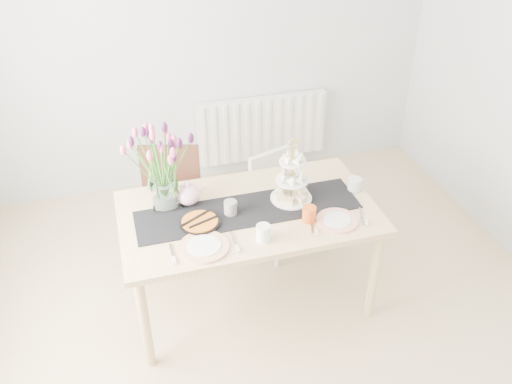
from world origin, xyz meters
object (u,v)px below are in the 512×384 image
object	(u,v)px
radiator	(262,128)
plate_left	(204,247)
cake_stand	(292,185)
mug_white	(263,233)
teapot	(188,194)
mug_grey	(230,208)
dining_table	(248,220)
cream_jug	(354,184)
plate_right	(337,220)
chair_brown	(171,197)
tulip_vase	(161,158)
mug_orange	(309,214)
tart_tin	(200,223)
chair_white	(278,195)

from	to	relation	value
radiator	plate_left	bearing A→B (deg)	-115.77
cake_stand	mug_white	xyz separation A→B (m)	(-0.29, -0.34, -0.06)
teapot	mug_grey	xyz separation A→B (m)	(0.23, -0.18, -0.03)
cake_stand	plate_left	size ratio (longest dim) A/B	1.34
teapot	mug_white	xyz separation A→B (m)	(0.35, -0.47, -0.03)
dining_table	cream_jug	xyz separation A→B (m)	(0.73, 0.03, 0.12)
mug_white	cake_stand	bearing A→B (deg)	62.54
plate_right	chair_brown	bearing A→B (deg)	135.31
mug_grey	tulip_vase	bearing A→B (deg)	111.53
cream_jug	mug_grey	size ratio (longest dim) A/B	0.93
teapot	mug_orange	xyz separation A→B (m)	(0.67, -0.37, -0.03)
dining_table	tart_tin	xyz separation A→B (m)	(-0.32, -0.06, 0.09)
tulip_vase	plate_left	bearing A→B (deg)	-73.07
dining_table	cream_jug	bearing A→B (deg)	2.33
mug_grey	plate_left	distance (m)	0.35
chair_white	cream_jug	distance (m)	0.72
dining_table	cake_stand	bearing A→B (deg)	7.57
mug_orange	plate_right	xyz separation A→B (m)	(0.16, -0.05, -0.04)
dining_table	tart_tin	size ratio (longest dim) A/B	6.49
mug_white	plate_right	xyz separation A→B (m)	(0.48, 0.05, -0.04)
chair_brown	plate_left	distance (m)	0.95
chair_white	mug_orange	world-z (taller)	mug_orange
cream_jug	mug_white	bearing A→B (deg)	-155.31
dining_table	cake_stand	size ratio (longest dim) A/B	4.11
dining_table	teapot	distance (m)	0.41
chair_brown	cream_jug	xyz separation A→B (m)	(1.15, -0.60, 0.29)
dining_table	plate_right	size ratio (longest dim) A/B	6.32
mug_white	dining_table	bearing A→B (deg)	103.92
dining_table	tart_tin	world-z (taller)	tart_tin
dining_table	chair_brown	bearing A→B (deg)	123.14
cake_stand	tart_tin	distance (m)	0.63
mug_orange	plate_right	world-z (taller)	mug_orange
chair_white	mug_orange	bearing A→B (deg)	-112.58
teapot	chair_brown	bearing A→B (deg)	90.52
radiator	plate_right	world-z (taller)	plate_right
plate_right	teapot	bearing A→B (deg)	152.81
radiator	tart_tin	bearing A→B (deg)	-118.12
radiator	cream_jug	distance (m)	1.62
dining_table	mug_white	world-z (taller)	mug_white
radiator	plate_right	xyz separation A→B (m)	(-0.08, -1.86, 0.31)
radiator	dining_table	world-z (taller)	same
teapot	cake_stand	bearing A→B (deg)	-19.46
cake_stand	chair_white	bearing A→B (deg)	80.71
cake_stand	cream_jug	distance (m)	0.44
tulip_vase	cream_jug	size ratio (longest dim) A/B	7.14
dining_table	chair_white	bearing A→B (deg)	55.38
tart_tin	plate_left	xyz separation A→B (m)	(-0.02, -0.22, -0.01)
tart_tin	plate_left	size ratio (longest dim) A/B	0.85
dining_table	cream_jug	distance (m)	0.74
dining_table	mug_grey	distance (m)	0.17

